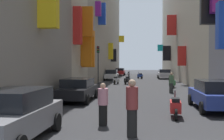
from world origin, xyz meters
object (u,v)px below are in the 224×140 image
scooter_white (116,80)px  pedestrian_crossing (171,83)px  pedestrian_near_right (103,104)px  parked_car_white (112,75)px  scooter_red (175,107)px  pedestrian_near_left (132,108)px  scooter_black (127,80)px  parked_car_black (77,89)px  parked_car_red (120,72)px  parked_car_silver (164,74)px  traffic_light_near_corner (98,58)px  scooter_green (172,83)px  scooter_silver (129,74)px  scooter_blue (140,76)px  parked_car_blue (214,94)px  parked_car_grey (12,114)px

scooter_white → pedestrian_crossing: 10.12m
scooter_white → pedestrian_near_right: 20.14m
pedestrian_near_right → parked_car_white: bearing=95.7°
scooter_red → pedestrian_near_left: bearing=-118.0°
scooter_black → parked_car_black: bearing=-99.6°
parked_car_red → parked_car_black: (0.27, -36.40, -0.03)m
parked_car_silver → pedestrian_near_left: bearing=-96.6°
parked_car_black → traffic_light_near_corner: size_ratio=1.05×
parked_car_black → scooter_green: 11.99m
scooter_white → traffic_light_near_corner: 3.19m
scooter_white → scooter_silver: 19.74m
scooter_blue → scooter_black: bearing=-97.1°
scooter_silver → scooter_blue: 8.85m
parked_car_black → scooter_blue: 25.21m
scooter_blue → scooter_silver: bearing=103.8°
parked_car_black → parked_car_red: bearing=90.4°
parked_car_blue → pedestrian_crossing: pedestrian_crossing is taller
pedestrian_near_left → parked_car_white: bearing=97.6°
parked_car_grey → scooter_red: (5.23, 4.13, -0.33)m
scooter_silver → scooter_blue: same height
parked_car_black → scooter_white: parked_car_black is taller
parked_car_blue → parked_car_black: bearing=162.1°
parked_car_blue → parked_car_silver: 27.58m
scooter_silver → scooter_black: bearing=-87.9°
scooter_black → traffic_light_near_corner: traffic_light_near_corner is taller
parked_car_white → scooter_white: size_ratio=2.21×
parked_car_black → traffic_light_near_corner: (-0.88, 13.33, 2.17)m
scooter_silver → traffic_light_near_corner: 20.49m
pedestrian_near_right → scooter_blue: bearing=87.8°
scooter_green → pedestrian_near_right: 16.69m
scooter_green → pedestrian_near_right: size_ratio=1.09×
pedestrian_crossing → traffic_light_near_corner: 11.11m
scooter_silver → parked_car_black: bearing=-92.8°
scooter_blue → parked_car_black: bearing=-98.5°
scooter_red → pedestrian_crossing: bearing=84.7°
scooter_white → scooter_black: bearing=2.6°
scooter_white → pedestrian_near_left: pedestrian_near_left is taller
parked_car_blue → pedestrian_near_right: 6.31m
parked_car_black → scooter_black: parked_car_black is taller
parked_car_black → traffic_light_near_corner: 13.54m
scooter_black → pedestrian_near_right: pedestrian_near_right is taller
parked_car_red → scooter_blue: bearing=-70.8°
scooter_silver → scooter_red: bearing=-84.3°
pedestrian_near_right → traffic_light_near_corner: size_ratio=0.37×
parked_car_black → parked_car_blue: bearing=-17.9°
parked_car_grey → pedestrian_near_right: size_ratio=2.65×
scooter_blue → pedestrian_crossing: size_ratio=1.16×
parked_car_red → pedestrian_near_left: pedestrian_near_left is taller
parked_car_blue → pedestrian_near_right: (-4.99, -3.87, 0.00)m
scooter_black → scooter_red: 18.59m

